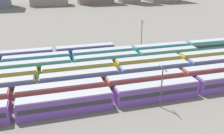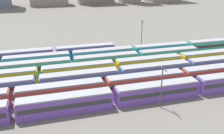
{
  "view_description": "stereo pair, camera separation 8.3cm",
  "coord_description": "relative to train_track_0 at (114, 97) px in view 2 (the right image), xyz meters",
  "views": [
    {
      "loc": [
        13.61,
        -41.9,
        25.58
      ],
      "look_at": [
        29.93,
        15.6,
        2.04
      ],
      "focal_mm": 39.82,
      "sensor_mm": 36.0,
      "label": 1
    },
    {
      "loc": [
        13.69,
        -41.92,
        25.58
      ],
      "look_at": [
        29.93,
        15.6,
        2.04
      ],
      "focal_mm": 39.82,
      "sensor_mm": 36.0,
      "label": 2
    }
  ],
  "objects": [
    {
      "name": "train_track_0",
      "position": [
        0.0,
        0.0,
        0.0
      ],
      "size": [
        74.7,
        3.06,
        3.75
      ],
      "color": "#6B429E",
      "rests_on": "ground_plane"
    },
    {
      "name": "train_track_1",
      "position": [
        9.01,
        5.2,
        0.0
      ],
      "size": [
        93.6,
        3.06,
        3.75
      ],
      "color": "#BC4C38",
      "rests_on": "ground_plane"
    },
    {
      "name": "train_track_2",
      "position": [
        13.78,
        10.4,
        0.0
      ],
      "size": [
        93.6,
        3.06,
        3.75
      ],
      "color": "#4C70BC",
      "rests_on": "ground_plane"
    },
    {
      "name": "train_track_3",
      "position": [
        23.78,
        15.6,
        0.0
      ],
      "size": [
        112.5,
        3.06,
        3.75
      ],
      "color": "yellow",
      "rests_on": "ground_plane"
    },
    {
      "name": "train_track_4",
      "position": [
        -5.47,
        20.8,
        0.0
      ],
      "size": [
        74.7,
        3.06,
        3.75
      ],
      "color": "teal",
      "rests_on": "ground_plane"
    },
    {
      "name": "train_track_5",
      "position": [
        13.74,
        26.0,
        0.0
      ],
      "size": [
        112.5,
        3.06,
        3.75
      ],
      "color": "teal",
      "rests_on": "ground_plane"
    },
    {
      "name": "train_track_6",
      "position": [
        -18.95,
        31.2,
        -0.0
      ],
      "size": [
        55.8,
        3.06,
        3.75
      ],
      "color": "#6B429E",
      "rests_on": "ground_plane"
    },
    {
      "name": "catenary_pole_0",
      "position": [
        8.77,
        -2.98,
        3.08
      ],
      "size": [
        0.24,
        3.2,
        8.9
      ],
      "color": "#4C4C51",
      "rests_on": "ground_plane"
    },
    {
      "name": "catenary_pole_1",
      "position": [
        19.88,
        34.47,
        3.64
      ],
      "size": [
        0.24,
        3.2,
        9.99
      ],
      "color": "#4C4C51",
      "rests_on": "ground_plane"
    }
  ]
}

